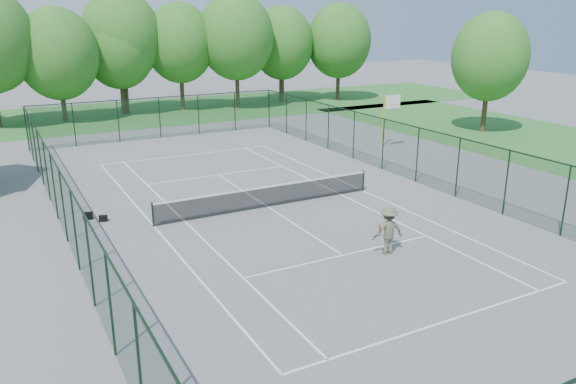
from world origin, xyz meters
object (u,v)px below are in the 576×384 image
tennis_player (388,230)px  basketball_goal (389,110)px  tennis_net (268,195)px  sports_bag_a (88,216)px

tennis_player → basketball_goal: bearing=52.2°
basketball_goal → tennis_player: 18.38m
basketball_goal → tennis_player: bearing=-127.8°
tennis_player → tennis_net: bearing=103.0°
tennis_net → sports_bag_a: tennis_net is taller
tennis_net → tennis_player: size_ratio=5.63×
tennis_player → sports_bag_a: bearing=135.4°
basketball_goal → tennis_player: basketball_goal is taller
basketball_goal → tennis_player: (-11.21, -14.47, -1.64)m
tennis_net → sports_bag_a: bearing=163.5°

